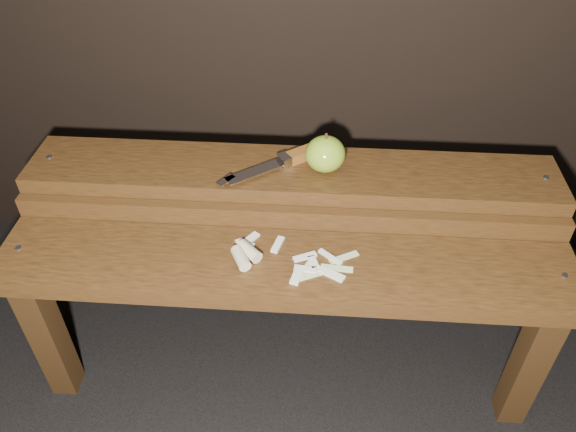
# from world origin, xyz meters

# --- Properties ---
(ground) EXTENTS (60.00, 60.00, 0.00)m
(ground) POSITION_xyz_m (0.00, 0.00, 0.00)
(ground) COLOR black
(bench_front_tier) EXTENTS (1.20, 0.20, 0.42)m
(bench_front_tier) POSITION_xyz_m (0.00, -0.06, 0.35)
(bench_front_tier) COLOR black
(bench_front_tier) RESTS_ON ground
(bench_rear_tier) EXTENTS (1.20, 0.21, 0.50)m
(bench_rear_tier) POSITION_xyz_m (0.00, 0.17, 0.41)
(bench_rear_tier) COLOR black
(bench_rear_tier) RESTS_ON ground
(apple) EXTENTS (0.09, 0.09, 0.09)m
(apple) POSITION_xyz_m (0.07, 0.17, 0.54)
(apple) COLOR olive
(apple) RESTS_ON bench_rear_tier
(knife) EXTENTS (0.26, 0.20, 0.03)m
(knife) POSITION_xyz_m (0.01, 0.20, 0.51)
(knife) COLOR brown
(knife) RESTS_ON bench_rear_tier
(apple_scraps) EXTENTS (0.26, 0.15, 0.03)m
(apple_scraps) POSITION_xyz_m (-0.03, -0.05, 0.43)
(apple_scraps) COLOR beige
(apple_scraps) RESTS_ON bench_front_tier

